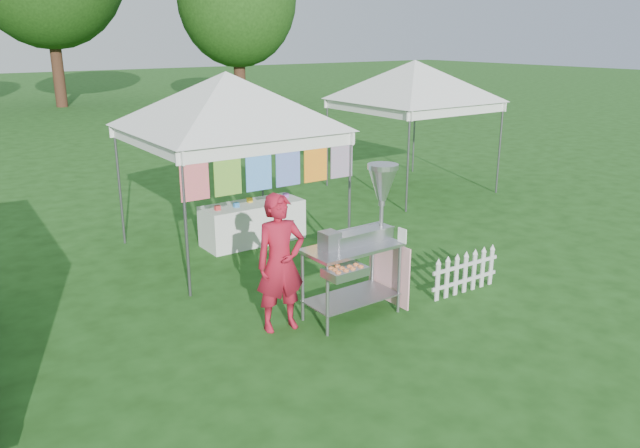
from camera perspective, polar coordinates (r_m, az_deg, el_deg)
ground at (r=8.13m, az=3.63°, el=-9.09°), size 120.00×120.00×0.00m
canopy_main at (r=10.27m, az=-8.60°, el=13.57°), size 4.24×4.24×3.45m
canopy_right at (r=14.70m, az=8.69°, el=14.58°), size 4.24×4.24×3.45m
donut_cart at (r=8.03m, az=4.17°, el=-0.53°), size 1.41×0.98×1.97m
vendor at (r=7.69m, az=-3.64°, el=-3.58°), size 0.69×0.51×1.75m
picket_fence at (r=9.17m, az=13.13°, el=-4.44°), size 1.26×0.05×0.56m
display_table at (r=11.12m, az=-6.16°, el=0.12°), size 1.80×0.70×0.72m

